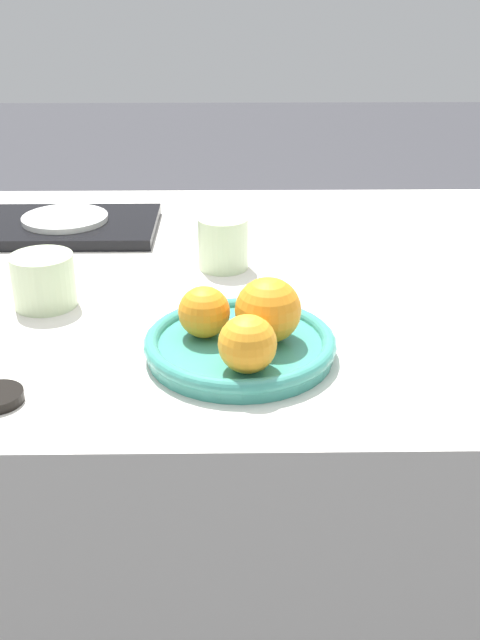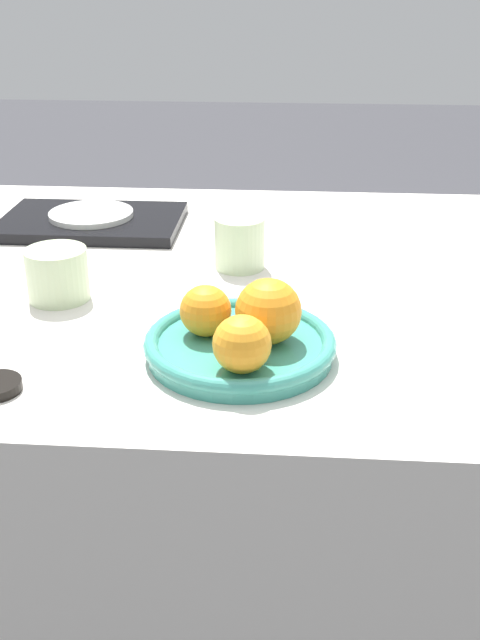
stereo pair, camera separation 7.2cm
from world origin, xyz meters
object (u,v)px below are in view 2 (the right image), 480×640
at_px(fruit_platter, 240,345).
at_px(cup_0, 57,274).
at_px(side_plate, 91,214).
at_px(cup_1, 240,243).
at_px(orange_2, 242,344).
at_px(orange_1, 268,311).
at_px(orange_0, 206,311).
at_px(serving_tray, 92,222).

height_order(fruit_platter, cup_0, cup_0).
distance_m(side_plate, cup_1, 0.34).
bearing_deg(orange_2, cup_1, 94.59).
bearing_deg(orange_2, orange_1, 70.51).
height_order(orange_0, side_plate, orange_0).
bearing_deg(orange_2, orange_0, 119.99).
bearing_deg(cup_0, cup_1, 29.46).
distance_m(cup_0, cup_1, 0.29).
bearing_deg(serving_tray, orange_1, -54.26).
bearing_deg(orange_0, fruit_platter, -21.72).
relative_size(orange_0, serving_tray, 0.20).
bearing_deg(side_plate, orange_1, -54.26).
bearing_deg(cup_0, orange_0, -31.26).
height_order(orange_2, cup_1, orange_2).
distance_m(orange_0, cup_0, 0.27).
bearing_deg(orange_1, fruit_platter, -173.85).
bearing_deg(orange_0, cup_1, 85.61).
xyz_separation_m(side_plate, cup_0, (0.04, -0.33, 0.01)).
bearing_deg(cup_0, side_plate, 96.16).
bearing_deg(serving_tray, cup_1, -32.26).
height_order(orange_2, side_plate, orange_2).
relative_size(orange_1, side_plate, 0.53).
bearing_deg(orange_1, cup_0, 153.51).
relative_size(serving_tray, cup_0, 3.69).
relative_size(side_plate, cup_0, 1.73).
height_order(orange_0, orange_1, orange_1).
bearing_deg(side_plate, serving_tray, 0.00).
relative_size(orange_1, orange_2, 1.21).
height_order(orange_0, orange_2, orange_2).
bearing_deg(orange_0, cup_0, 148.74).
distance_m(orange_2, serving_tray, 0.64).
height_order(orange_1, orange_2, orange_1).
bearing_deg(cup_0, orange_1, -26.49).
relative_size(fruit_platter, orange_2, 3.53).
height_order(orange_2, serving_tray, orange_2).
bearing_deg(orange_0, side_plate, 119.79).
height_order(fruit_platter, side_plate, same).
bearing_deg(orange_2, fruit_platter, 95.92).
distance_m(side_plate, cup_0, 0.33).
height_order(fruit_platter, serving_tray, fruit_platter).
xyz_separation_m(fruit_platter, orange_1, (0.03, 0.00, 0.05)).
relative_size(fruit_platter, orange_1, 2.93).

